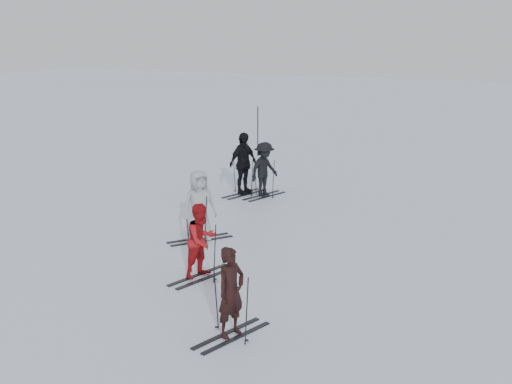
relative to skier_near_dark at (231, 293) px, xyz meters
The scene contains 12 objects.
ground 5.55m from the skier_near_dark, 117.33° to the left, with size 120.00×120.00×0.00m, color silver.
skier_near_dark is the anchor object (origin of this frame).
skier_red 2.88m from the skier_near_dark, 131.82° to the left, with size 0.78×0.61×1.61m, color #AB1317.
skier_grey 5.43m from the skier_near_dark, 127.68° to the left, with size 0.87×0.57×1.78m, color #A1A6AB.
skier_uphill_left 10.08m from the skier_near_dark, 116.99° to the left, with size 1.18×0.49×2.01m, color black.
skier_uphill_far 9.84m from the skier_near_dark, 113.02° to the left, with size 1.12×0.64×1.74m, color black.
skis_near_dark 0.19m from the skier_near_dark, ahead, with size 0.88×1.67×1.22m, color black, non-canonical shape.
skis_red 2.89m from the skier_near_dark, 131.82° to the left, with size 0.94×1.77×1.29m, color black, non-canonical shape.
skis_grey 5.43m from the skier_near_dark, 127.68° to the left, with size 0.93×1.75×1.28m, color black, non-canonical shape.
skis_uphill_left 10.08m from the skier_near_dark, 116.99° to the left, with size 0.93×1.75×1.28m, color black, non-canonical shape.
skis_uphill_far 9.84m from the skier_near_dark, 113.02° to the left, with size 0.92×1.75×1.27m, color black, non-canonical shape.
piste_marker 16.83m from the skier_near_dark, 115.34° to the left, with size 0.05×0.05×2.11m, color black.
Camera 1 is at (7.55, -13.79, 5.14)m, focal length 45.00 mm.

